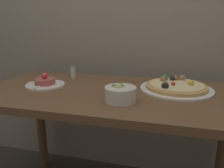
{
  "coord_description": "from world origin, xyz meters",
  "views": [
    {
      "loc": [
        0.26,
        -0.7,
        1.07
      ],
      "look_at": [
        -0.0,
        0.31,
        0.79
      ],
      "focal_mm": 35.0,
      "sensor_mm": 36.0,
      "label": 1
    }
  ],
  "objects": [
    {
      "name": "dining_table",
      "position": [
        0.0,
        0.33,
        0.64
      ],
      "size": [
        1.36,
        0.66,
        0.75
      ],
      "color": "brown",
      "rests_on": "ground_plane"
    },
    {
      "name": "pizza_plate",
      "position": [
        0.31,
        0.43,
        0.76
      ],
      "size": [
        0.37,
        0.37,
        0.06
      ],
      "color": "white",
      "rests_on": "dining_table"
    },
    {
      "name": "tartare_plate",
      "position": [
        -0.38,
        0.33,
        0.76
      ],
      "size": [
        0.21,
        0.21,
        0.07
      ],
      "color": "white",
      "rests_on": "dining_table"
    },
    {
      "name": "small_bowl",
      "position": [
        0.07,
        0.19,
        0.78
      ],
      "size": [
        0.14,
        0.14,
        0.08
      ],
      "color": "silver",
      "rests_on": "dining_table"
    },
    {
      "name": "salt_shaker",
      "position": [
        -0.31,
        0.53,
        0.78
      ],
      "size": [
        0.03,
        0.03,
        0.07
      ],
      "color": "silver",
      "rests_on": "dining_table"
    }
  ]
}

